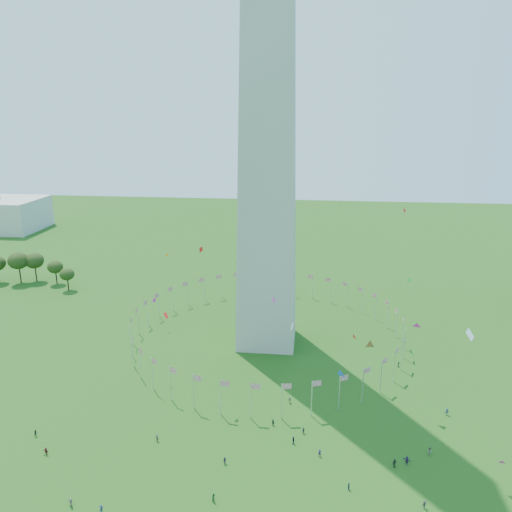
# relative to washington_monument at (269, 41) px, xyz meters

# --- Properties ---
(ground) EXTENTS (600.00, 600.00, 0.00)m
(ground) POSITION_rel_washington_monument_xyz_m (0.00, -50.00, -84.50)
(ground) COLOR #1B4810
(ground) RESTS_ON ground
(washington_monument) EXTENTS (16.80, 16.80, 169.00)m
(washington_monument) POSITION_rel_washington_monument_xyz_m (0.00, 0.00, 0.00)
(washington_monument) COLOR #B8B3A4
(washington_monument) RESTS_ON ground
(flag_ring) EXTENTS (80.24, 80.24, 9.00)m
(flag_ring) POSITION_rel_washington_monument_xyz_m (-0.00, 0.00, -80.00)
(flag_ring) COLOR silver
(flag_ring) RESTS_ON ground
(crowd) EXTENTS (90.74, 59.73, 1.82)m
(crowd) POSITION_rel_washington_monument_xyz_m (7.38, -52.73, -83.68)
(crowd) COLOR gray
(crowd) RESTS_ON ground
(kites_aloft) EXTENTS (82.30, 66.41, 36.24)m
(kites_aloft) POSITION_rel_washington_monument_xyz_m (15.01, -27.49, -66.03)
(kites_aloft) COLOR blue
(kites_aloft) RESTS_ON ground
(tree_line_west) EXTENTS (54.71, 15.35, 12.56)m
(tree_line_west) POSITION_rel_washington_monument_xyz_m (-107.00, 41.31, -78.99)
(tree_line_west) COLOR #324918
(tree_line_west) RESTS_ON ground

